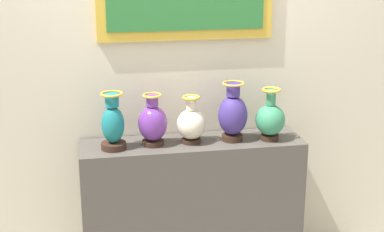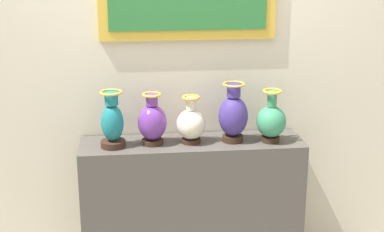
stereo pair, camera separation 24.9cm
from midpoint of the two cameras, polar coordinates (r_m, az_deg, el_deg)
The scene contains 7 objects.
display_shelf at distance 3.82m, azimuth 1.89°, elevation -9.23°, with size 1.38×0.36×0.95m, color #4C4742.
back_wall at distance 3.73m, azimuth 1.51°, elevation 6.32°, with size 3.39×0.14×2.92m.
vase_teal at distance 3.52m, azimuth -5.74°, elevation -0.67°, with size 0.15×0.15×0.35m.
vase_violet at distance 3.56m, azimuth -1.88°, elevation -0.61°, with size 0.18×0.18×0.32m.
vase_ivory at distance 3.58m, azimuth 1.89°, elevation -0.75°, with size 0.18×0.18×0.30m.
vase_indigo at distance 3.61m, azimuth 5.99°, elevation 0.03°, with size 0.18×0.18×0.37m.
vase_jade at distance 3.65m, azimuth 9.63°, elevation -0.46°, with size 0.18×0.18×0.33m.
Camera 2 is at (-0.38, -3.41, 2.16)m, focal length 54.99 mm.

